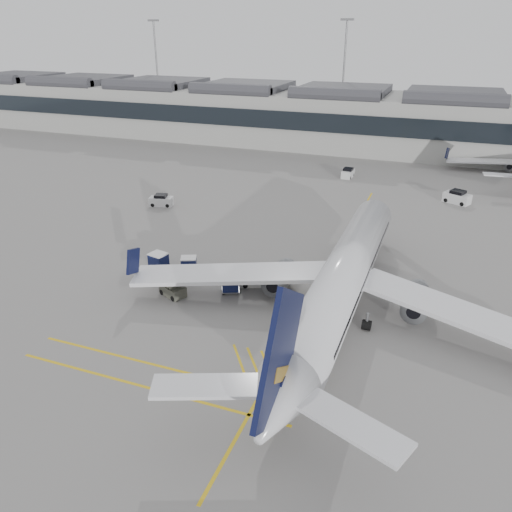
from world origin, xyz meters
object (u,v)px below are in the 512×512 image
(airliner_main, at_px, (343,279))
(ramp_agent_a, at_px, (266,278))
(baggage_cart_a, at_px, (230,283))
(belt_loader, at_px, (260,279))
(ramp_agent_b, at_px, (226,283))
(pushback_tug, at_px, (173,290))

(airliner_main, distance_m, ramp_agent_a, 8.88)
(ramp_agent_a, bearing_deg, baggage_cart_a, -152.89)
(belt_loader, distance_m, baggage_cart_a, 3.29)
(airliner_main, bearing_deg, belt_loader, 164.33)
(ramp_agent_a, xyz_separation_m, ramp_agent_b, (-3.21, -2.61, 0.06))
(belt_loader, xyz_separation_m, ramp_agent_b, (-2.57, -2.58, 0.26))
(ramp_agent_a, xyz_separation_m, pushback_tug, (-7.63, -5.20, -0.20))
(ramp_agent_b, bearing_deg, belt_loader, -158.70)
(belt_loader, xyz_separation_m, baggage_cart_a, (-2.11, -2.49, 0.35))
(belt_loader, bearing_deg, pushback_tug, -166.18)
(airliner_main, bearing_deg, baggage_cart_a, -179.74)
(baggage_cart_a, bearing_deg, ramp_agent_a, 17.71)
(baggage_cart_a, bearing_deg, pushback_tug, -176.23)
(baggage_cart_a, xyz_separation_m, pushback_tug, (-4.88, -2.67, -0.35))
(airliner_main, xyz_separation_m, pushback_tug, (-15.74, -2.64, -2.75))
(airliner_main, xyz_separation_m, baggage_cart_a, (-10.86, 0.03, -2.41))
(ramp_agent_b, bearing_deg, airliner_main, 156.56)
(belt_loader, distance_m, pushback_tug, 8.69)
(belt_loader, relative_size, ramp_agent_a, 3.23)
(baggage_cart_a, distance_m, ramp_agent_a, 3.74)
(airliner_main, relative_size, baggage_cart_a, 20.06)
(baggage_cart_a, xyz_separation_m, ramp_agent_a, (2.75, 2.53, -0.14))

